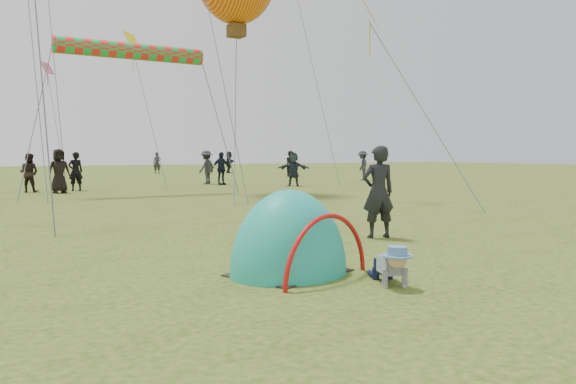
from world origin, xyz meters
TOP-DOWN VIEW (x-y plane):
  - ground at (0.00, 0.00)m, footprint 140.00×140.00m
  - crawling_toddler at (0.09, -0.22)m, footprint 0.69×0.81m
  - popup_tent at (-0.65, 1.00)m, footprint 2.13×1.94m
  - standing_adult at (2.44, 2.87)m, footprint 0.73×0.57m
  - crowd_person_1 at (15.42, 27.80)m, footprint 1.06×1.09m
  - crowd_person_2 at (7.08, 20.77)m, footprint 1.02×0.51m
  - crowd_person_3 at (16.17, 20.80)m, footprint 1.10×1.31m
  - crowd_person_5 at (14.42, 35.82)m, footprint 0.75×1.68m
  - crowd_person_6 at (-0.07, 19.94)m, footprint 0.64×0.44m
  - crowd_person_7 at (-1.91, 19.88)m, footprint 0.99×0.93m
  - crowd_person_8 at (16.79, 30.19)m, footprint 1.02×0.86m
  - crowd_person_9 at (6.78, 21.94)m, footprint 1.31×1.15m
  - crowd_person_11 at (9.74, 18.06)m, footprint 1.55×1.27m
  - crowd_person_12 at (9.04, 37.48)m, footprint 0.73×0.67m
  - crowd_person_14 at (14.50, 26.20)m, footprint 0.77×1.00m
  - crowd_person_16 at (-0.91, 18.74)m, footprint 0.96×0.71m
  - rainbow_tube_kite at (1.57, 16.81)m, footprint 5.75×0.64m
  - diamond_kite_2 at (3.39, 23.20)m, footprint 1.19×1.19m
  - diamond_kite_5 at (-0.15, 26.89)m, footprint 0.78×0.78m
  - diamond_kite_8 at (7.76, 9.78)m, footprint 1.21×1.21m

SIDE VIEW (x-z plane):
  - ground at x=0.00m, z-range 0.00..0.00m
  - popup_tent at x=-0.65m, z-range -1.14..1.14m
  - crawling_toddler at x=0.09m, z-range 0.00..0.52m
  - crowd_person_14 at x=14.50m, z-range 0.00..1.58m
  - crowd_person_7 at x=-1.91m, z-range 0.00..1.61m
  - crowd_person_8 at x=16.79m, z-range 0.00..1.64m
  - crowd_person_11 at x=9.74m, z-range 0.00..1.66m
  - crowd_person_6 at x=-0.07m, z-range 0.00..1.67m
  - crowd_person_2 at x=7.08m, z-range 0.00..1.68m
  - crowd_person_12 at x=9.04m, z-range 0.00..1.68m
  - crowd_person_5 at x=14.42m, z-range 0.00..1.75m
  - crowd_person_3 at x=16.17m, z-range 0.00..1.75m
  - crowd_person_9 at x=6.78m, z-range 0.00..1.75m
  - standing_adult at x=2.44m, z-range 0.00..1.77m
  - crowd_person_1 at x=15.42m, z-range 0.00..1.77m
  - crowd_person_16 at x=-0.91m, z-range 0.00..1.79m
  - rainbow_tube_kite at x=1.57m, z-range 5.27..5.91m
  - diamond_kite_5 at x=-0.15m, z-range 5.78..6.42m
  - diamond_kite_8 at x=7.76m, z-range 5.86..6.85m
  - diamond_kite_2 at x=3.39m, z-range 6.72..7.69m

